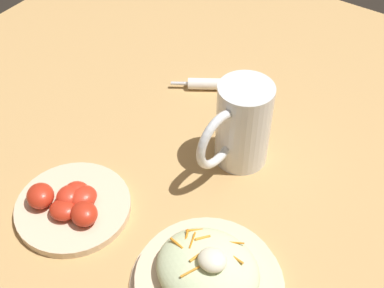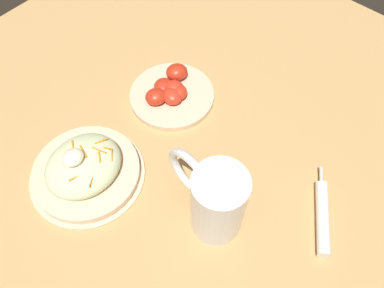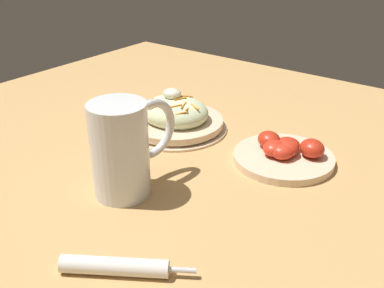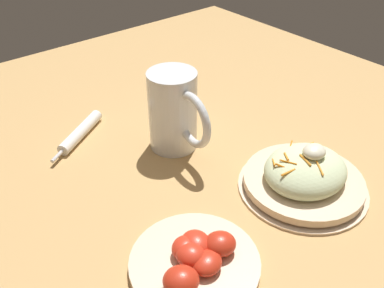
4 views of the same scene
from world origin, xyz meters
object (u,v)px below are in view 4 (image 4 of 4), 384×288
at_px(salad_plate, 304,176).
at_px(napkin_roll, 80,132).
at_px(tomato_plate, 195,260).
at_px(beer_mug, 174,115).

distance_m(salad_plate, napkin_roll, 0.46).
height_order(napkin_roll, tomato_plate, tomato_plate).
bearing_deg(napkin_roll, salad_plate, -60.39).
bearing_deg(salad_plate, beer_mug, 110.75).
height_order(salad_plate, tomato_plate, salad_plate).
distance_m(beer_mug, napkin_roll, 0.21).
distance_m(napkin_roll, tomato_plate, 0.41).
bearing_deg(tomato_plate, napkin_roll, 85.56).
relative_size(salad_plate, beer_mug, 1.34).
xyz_separation_m(beer_mug, napkin_roll, (-0.13, 0.15, -0.06)).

